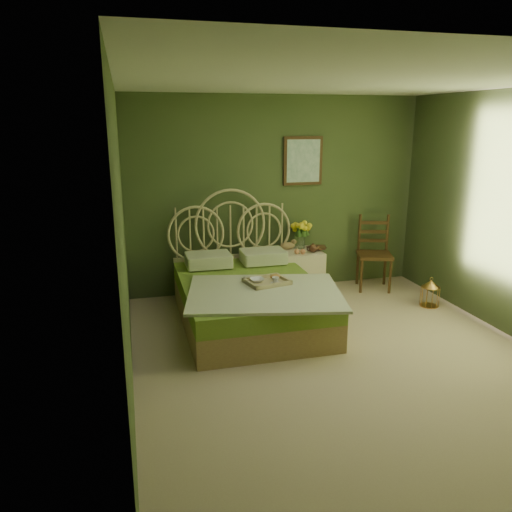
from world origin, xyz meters
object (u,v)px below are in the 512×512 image
object	(u,v)px
chair	(372,248)
birdcage	(430,294)
nightstand	(300,266)
bed	(249,296)

from	to	relation	value
chair	birdcage	xyz separation A→B (m)	(0.37, -0.89, -0.40)
nightstand	chair	bearing A→B (deg)	-2.34
bed	birdcage	size ratio (longest dim) A/B	6.70
nightstand	birdcage	world-z (taller)	nightstand
nightstand	birdcage	xyz separation A→B (m)	(1.40, -0.94, -0.19)
nightstand	chair	world-z (taller)	same
bed	nightstand	world-z (taller)	bed
bed	birdcage	xyz separation A→B (m)	(2.33, -0.10, -0.14)
bed	birdcage	bearing A→B (deg)	-2.36
bed	nightstand	size ratio (longest dim) A/B	2.25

